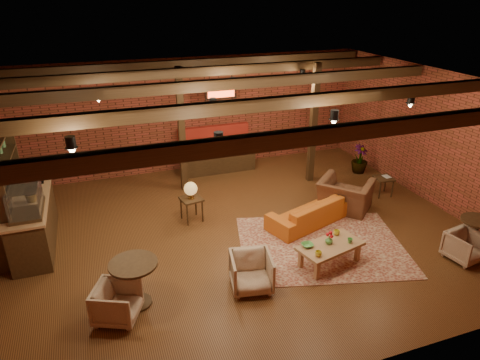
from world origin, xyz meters
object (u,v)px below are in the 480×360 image
object	(u,v)px
coffee_table	(329,247)
armchair_right	(346,190)
armchair_b	(251,271)
round_table_right	(475,231)
plant_tall	(363,132)
armchair_far	(465,245)
armchair_a	(117,301)
round_table_left	(135,276)
side_table_book	(384,179)
side_table_lamp	(191,192)
sofa	(308,212)

from	to	relation	value
coffee_table	armchair_right	bearing A→B (deg)	50.85
armchair_b	round_table_right	bearing A→B (deg)	5.15
armchair_b	plant_tall	bearing A→B (deg)	49.39
armchair_far	plant_tall	distance (m)	4.56
armchair_a	armchair_right	size ratio (longest dim) A/B	0.59
armchair_b	armchair_a	bearing A→B (deg)	-169.30
round_table_left	side_table_book	world-z (taller)	round_table_left
armchair_a	side_table_book	xyz separation A→B (m)	(6.81, 2.38, 0.11)
side_table_lamp	armchair_b	size ratio (longest dim) A/B	1.30
sofa	armchair_far	size ratio (longest dim) A/B	3.11
coffee_table	side_table_book	xyz separation A→B (m)	(2.86, 2.21, 0.07)
sofa	round_table_left	bearing A→B (deg)	1.52
side_table_lamp	armchair_a	size ratio (longest dim) A/B	1.39
sofa	armchair_b	xyz separation A→B (m)	(-2.03, -1.72, 0.07)
side_table_lamp	plant_tall	world-z (taller)	plant_tall
armchair_a	sofa	bearing A→B (deg)	-43.69
armchair_right	round_table_right	size ratio (longest dim) A/B	1.56
side_table_lamp	armchair_far	world-z (taller)	side_table_lamp
armchair_a	side_table_book	bearing A→B (deg)	-46.12
armchair_b	armchair_right	bearing A→B (deg)	43.21
armchair_a	armchair_b	distance (m)	2.29
sofa	armchair_far	xyz separation A→B (m)	(2.21, -2.29, 0.03)
coffee_table	side_table_book	world-z (taller)	coffee_table
round_table_right	plant_tall	world-z (taller)	plant_tall
sofa	side_table_book	distance (m)	2.58
side_table_lamp	armchair_far	size ratio (longest dim) A/B	1.49
armchair_b	armchair_right	xyz separation A→B (m)	(3.17, 2.02, 0.15)
round_table_left	armchair_b	bearing A→B (deg)	-7.00
side_table_lamp	side_table_book	distance (m)	4.95
coffee_table	plant_tall	xyz separation A→B (m)	(3.15, 3.69, 0.84)
round_table_left	armchair_right	xyz separation A→B (m)	(5.13, 1.78, -0.05)
side_table_lamp	armchair_b	bearing A→B (deg)	-81.47
armchair_right	plant_tall	xyz separation A→B (m)	(1.64, 1.84, 0.72)
armchair_far	plant_tall	size ratio (longest dim) A/B	0.26
armchair_right	plant_tall	distance (m)	2.57
round_table_left	coffee_table	bearing A→B (deg)	-1.11
armchair_b	plant_tall	distance (m)	6.23
sofa	armchair_a	distance (m)	4.65
round_table_left	side_table_book	size ratio (longest dim) A/B	1.62
coffee_table	armchair_b	world-z (taller)	armchair_b
sofa	side_table_book	size ratio (longest dim) A/B	3.90
coffee_table	armchair_a	distance (m)	3.95
round_table_left	armchair_b	world-z (taller)	round_table_left
side_table_lamp	side_table_book	bearing A→B (deg)	-4.09
side_table_lamp	round_table_left	size ratio (longest dim) A/B	1.15
sofa	armchair_a	xyz separation A→B (m)	(-4.32, -1.72, 0.05)
sofa	round_table_left	world-z (taller)	round_table_left
side_table_lamp	armchair_far	distance (m)	5.72
sofa	armchair_b	distance (m)	2.66
coffee_table	round_table_left	world-z (taller)	round_table_left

